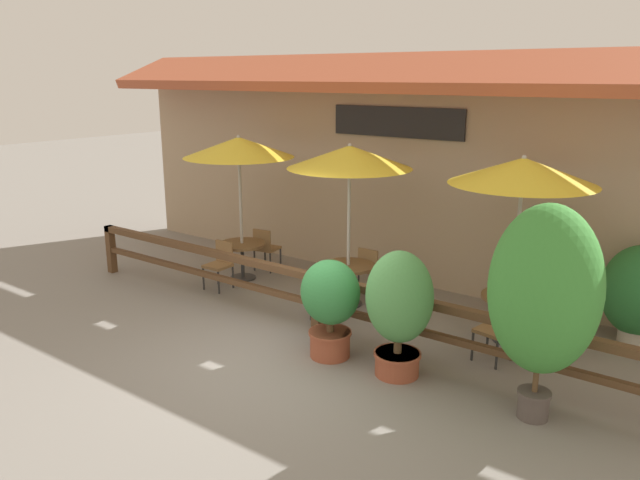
# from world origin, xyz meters

# --- Properties ---
(ground_plane) EXTENTS (60.00, 60.00, 0.00)m
(ground_plane) POSITION_xyz_m (0.00, 0.00, 0.00)
(ground_plane) COLOR gray
(building_facade) EXTENTS (14.28, 1.49, 4.23)m
(building_facade) POSITION_xyz_m (-0.00, 4.10, 2.17)
(building_facade) COLOR tan
(building_facade) RESTS_ON ground
(patio_railing) EXTENTS (10.40, 0.14, 0.95)m
(patio_railing) POSITION_xyz_m (0.00, 1.05, 0.70)
(patio_railing) COLOR brown
(patio_railing) RESTS_ON ground
(patio_umbrella_near) EXTENTS (2.06, 2.06, 2.76)m
(patio_umbrella_near) POSITION_xyz_m (-2.76, 2.32, 2.53)
(patio_umbrella_near) COLOR #B7B2A8
(patio_umbrella_near) RESTS_ON ground
(dining_table_near) EXTENTS (0.90, 0.90, 0.71)m
(dining_table_near) POSITION_xyz_m (-2.76, 2.32, 0.57)
(dining_table_near) COLOR brown
(dining_table_near) RESTS_ON ground
(chair_near_streetside) EXTENTS (0.44, 0.44, 0.87)m
(chair_near_streetside) POSITION_xyz_m (-2.70, 1.66, 0.49)
(chair_near_streetside) COLOR olive
(chair_near_streetside) RESTS_ON ground
(chair_near_wallside) EXTENTS (0.47, 0.47, 0.87)m
(chair_near_wallside) POSITION_xyz_m (-2.74, 2.97, 0.49)
(chair_near_wallside) COLOR olive
(chair_near_wallside) RESTS_ON ground
(patio_umbrella_middle) EXTENTS (2.06, 2.06, 2.76)m
(patio_umbrella_middle) POSITION_xyz_m (-0.33, 2.37, 2.53)
(patio_umbrella_middle) COLOR #B7B2A8
(patio_umbrella_middle) RESTS_ON ground
(dining_table_middle) EXTENTS (0.90, 0.90, 0.71)m
(dining_table_middle) POSITION_xyz_m (-0.33, 2.37, 0.57)
(dining_table_middle) COLOR brown
(dining_table_middle) RESTS_ON ground
(chair_middle_streetside) EXTENTS (0.50, 0.50, 0.87)m
(chair_middle_streetside) POSITION_xyz_m (-0.27, 1.71, 0.49)
(chair_middle_streetside) COLOR olive
(chair_middle_streetside) RESTS_ON ground
(chair_middle_wallside) EXTENTS (0.42, 0.42, 0.87)m
(chair_middle_wallside) POSITION_xyz_m (-0.27, 3.03, 0.49)
(chair_middle_wallside) COLOR olive
(chair_middle_wallside) RESTS_ON ground
(patio_umbrella_far) EXTENTS (2.06, 2.06, 2.76)m
(patio_umbrella_far) POSITION_xyz_m (2.45, 2.54, 2.53)
(patio_umbrella_far) COLOR #B7B2A8
(patio_umbrella_far) RESTS_ON ground
(dining_table_far) EXTENTS (0.90, 0.90, 0.71)m
(dining_table_far) POSITION_xyz_m (2.45, 2.54, 0.57)
(dining_table_far) COLOR brown
(dining_table_far) RESTS_ON ground
(chair_far_streetside) EXTENTS (0.49, 0.49, 0.87)m
(chair_far_streetside) POSITION_xyz_m (2.51, 1.80, 0.49)
(chair_far_streetside) COLOR olive
(chair_far_streetside) RESTS_ON ground
(chair_far_wallside) EXTENTS (0.50, 0.50, 0.87)m
(chair_far_wallside) POSITION_xyz_m (2.40, 3.28, 0.49)
(chair_far_wallside) COLOR olive
(chair_far_wallside) RESTS_ON ground
(potted_plant_broad_leaf) EXTENTS (1.23, 1.10, 2.52)m
(potted_plant_broad_leaf) POSITION_xyz_m (3.45, 0.60, 1.53)
(potted_plant_broad_leaf) COLOR #564C47
(potted_plant_broad_leaf) RESTS_ON ground
(potted_plant_small_flowering) EXTENTS (0.85, 0.76, 1.40)m
(potted_plant_small_flowering) POSITION_xyz_m (0.62, 0.52, 0.81)
(potted_plant_small_flowering) COLOR #9E4C33
(potted_plant_small_flowering) RESTS_ON ground
(potted_plant_entrance_palm) EXTENTS (0.89, 0.80, 1.69)m
(potted_plant_entrance_palm) POSITION_xyz_m (1.66, 0.59, 0.97)
(potted_plant_entrance_palm) COLOR #9E4C33
(potted_plant_entrance_palm) RESTS_ON ground
(potted_plant_tall_tropical) EXTENTS (1.05, 0.95, 1.48)m
(potted_plant_tall_tropical) POSITION_xyz_m (3.94, 3.55, 0.78)
(potted_plant_tall_tropical) COLOR #B7AD99
(potted_plant_tall_tropical) RESTS_ON ground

